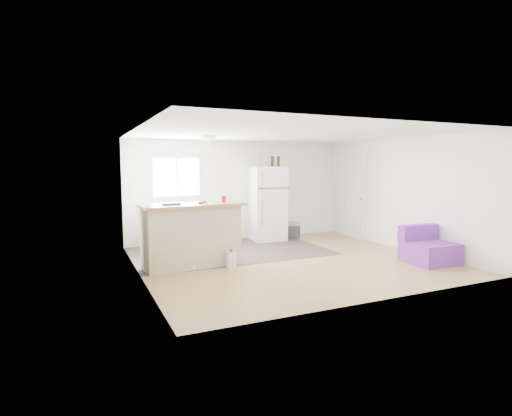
% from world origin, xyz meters
% --- Properties ---
extents(room, '(5.51, 5.01, 2.41)m').
position_xyz_m(room, '(0.00, 0.00, 1.20)').
color(room, olive).
rests_on(room, ground).
extents(vinyl_zone, '(4.05, 2.50, 0.00)m').
position_xyz_m(vinyl_zone, '(-0.73, 1.25, 0.00)').
color(vinyl_zone, '#342B27').
rests_on(vinyl_zone, floor).
extents(window, '(1.18, 0.06, 0.98)m').
position_xyz_m(window, '(-1.55, 2.49, 1.55)').
color(window, white).
rests_on(window, back_wall).
extents(interior_door, '(0.11, 0.92, 2.10)m').
position_xyz_m(interior_door, '(2.72, 1.55, 1.02)').
color(interior_door, white).
rests_on(interior_door, right_wall).
extents(ceiling_fixture, '(0.30, 0.30, 0.07)m').
position_xyz_m(ceiling_fixture, '(-1.20, 1.20, 2.36)').
color(ceiling_fixture, white).
rests_on(ceiling_fixture, ceiling).
extents(kitchen_cabinets, '(1.96, 0.78, 1.12)m').
position_xyz_m(kitchen_cabinets, '(-1.44, 2.20, 0.43)').
color(kitchen_cabinets, white).
rests_on(kitchen_cabinets, floor).
extents(peninsula, '(1.90, 0.87, 1.14)m').
position_xyz_m(peninsula, '(-1.80, 0.32, 0.57)').
color(peninsula, tan).
rests_on(peninsula, floor).
extents(refrigerator, '(0.85, 0.81, 1.78)m').
position_xyz_m(refrigerator, '(0.56, 2.11, 0.89)').
color(refrigerator, white).
rests_on(refrigerator, floor).
extents(cooler, '(0.58, 0.47, 0.39)m').
position_xyz_m(cooler, '(1.19, 2.12, 0.20)').
color(cooler, '#2E2E31').
rests_on(cooler, floor).
extents(purple_seat, '(0.87, 0.82, 0.68)m').
position_xyz_m(purple_seat, '(2.29, -1.21, 0.25)').
color(purple_seat, purple).
rests_on(purple_seat, floor).
extents(cleaner_jug, '(0.17, 0.13, 0.34)m').
position_xyz_m(cleaner_jug, '(-1.20, -0.06, 0.15)').
color(cleaner_jug, silver).
rests_on(cleaner_jug, floor).
extents(mop, '(0.26, 0.30, 1.13)m').
position_xyz_m(mop, '(-1.83, 0.11, 0.23)').
color(mop, green).
rests_on(mop, floor).
extents(red_cup, '(0.09, 0.09, 0.12)m').
position_xyz_m(red_cup, '(-1.18, 0.34, 1.20)').
color(red_cup, red).
rests_on(red_cup, peninsula).
extents(blue_tray, '(0.31, 0.23, 0.04)m').
position_xyz_m(blue_tray, '(-2.17, 0.28, 1.15)').
color(blue_tray, blue).
rests_on(blue_tray, peninsula).
extents(tool_a, '(0.15, 0.08, 0.03)m').
position_xyz_m(tool_a, '(-1.56, 0.43, 1.15)').
color(tool_a, black).
rests_on(tool_a, peninsula).
extents(tool_b, '(0.10, 0.05, 0.03)m').
position_xyz_m(tool_b, '(-1.68, 0.19, 1.15)').
color(tool_b, black).
rests_on(tool_b, peninsula).
extents(cardboard_box, '(0.22, 0.16, 0.30)m').
position_xyz_m(cardboard_box, '(0.37, 2.07, 1.93)').
color(cardboard_box, '#9F7E5A').
rests_on(cardboard_box, refrigerator).
extents(bottle_left, '(0.08, 0.08, 0.25)m').
position_xyz_m(bottle_left, '(0.68, 2.06, 1.91)').
color(bottle_left, '#331C09').
rests_on(bottle_left, refrigerator).
extents(bottle_right, '(0.07, 0.07, 0.25)m').
position_xyz_m(bottle_right, '(0.86, 2.10, 1.91)').
color(bottle_right, '#331C09').
rests_on(bottle_right, refrigerator).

